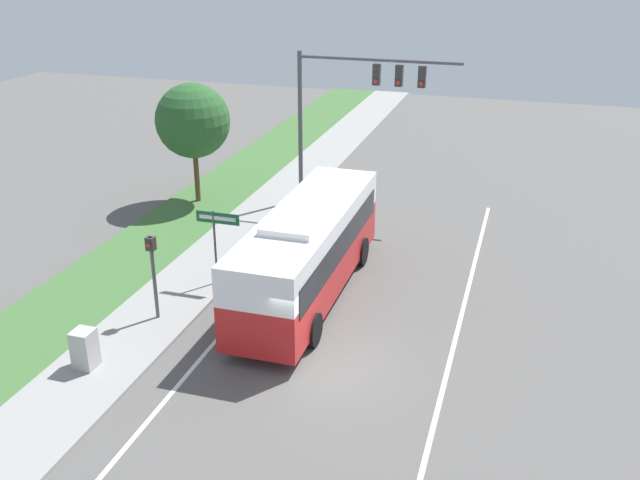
{
  "coord_description": "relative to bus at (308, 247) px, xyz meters",
  "views": [
    {
      "loc": [
        5.21,
        -17.25,
        11.69
      ],
      "look_at": [
        -1.64,
        5.09,
        1.74
      ],
      "focal_mm": 40.0,
      "sensor_mm": 36.0,
      "label": 1
    }
  ],
  "objects": [
    {
      "name": "lane_divider_far",
      "position": [
        5.36,
        -4.08,
        -1.87
      ],
      "size": [
        0.14,
        30.0,
        0.01
      ],
      "color": "silver",
      "rests_on": "ground_plane"
    },
    {
      "name": "pedestrian_signal",
      "position": [
        -4.22,
        -3.14,
        0.17
      ],
      "size": [
        0.28,
        0.34,
        2.98
      ],
      "color": "#4C4C51",
      "rests_on": "ground_plane"
    },
    {
      "name": "utility_cabinet",
      "position": [
        -4.75,
        -6.38,
        -1.16
      ],
      "size": [
        0.6,
        0.63,
        1.19
      ],
      "color": "#A8A8A3",
      "rests_on": "sidewalk"
    },
    {
      "name": "grass_verge",
      "position": [
        -7.64,
        -4.08,
        -1.82
      ],
      "size": [
        3.6,
        80.0,
        0.1
      ],
      "color": "#3D6633",
      "rests_on": "ground_plane"
    },
    {
      "name": "roadside_tree",
      "position": [
        -7.99,
        7.63,
        2.09
      ],
      "size": [
        3.43,
        3.43,
        5.59
      ],
      "color": "brown",
      "rests_on": "grass_verge"
    },
    {
      "name": "bus",
      "position": [
        0.0,
        0.0,
        0.0
      ],
      "size": [
        2.63,
        10.04,
        3.41
      ],
      "color": "red",
      "rests_on": "ground_plane"
    },
    {
      "name": "sidewalk",
      "position": [
        -4.44,
        -4.08,
        -1.81
      ],
      "size": [
        2.8,
        80.0,
        0.12
      ],
      "color": "gray",
      "rests_on": "ground_plane"
    },
    {
      "name": "lane_divider_near",
      "position": [
        -1.84,
        -4.08,
        -1.87
      ],
      "size": [
        0.14,
        30.0,
        0.01
      ],
      "color": "silver",
      "rests_on": "ground_plane"
    },
    {
      "name": "ground_plane",
      "position": [
        1.76,
        -4.08,
        -1.87
      ],
      "size": [
        80.0,
        80.0,
        0.0
      ],
      "primitive_type": "plane",
      "color": "#565451"
    },
    {
      "name": "signal_gantry",
      "position": [
        -0.85,
        9.06,
        3.37
      ],
      "size": [
        7.28,
        0.41,
        7.11
      ],
      "color": "#4C4C51",
      "rests_on": "ground_plane"
    },
    {
      "name": "street_sign",
      "position": [
        -3.32,
        -0.22,
        0.23
      ],
      "size": [
        1.63,
        0.08,
        2.91
      ],
      "color": "#4C4C51",
      "rests_on": "ground_plane"
    }
  ]
}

